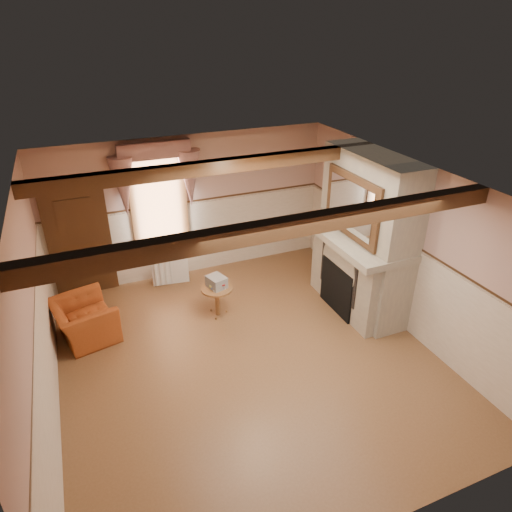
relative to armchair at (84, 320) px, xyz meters
name	(u,v)px	position (x,y,z in m)	size (l,w,h in m)	color
floor	(248,357)	(2.25, -1.49, -0.33)	(5.50, 6.00, 0.01)	brown
ceiling	(246,184)	(2.25, -1.49, 2.47)	(5.50, 6.00, 0.01)	silver
wall_back	(190,207)	(2.25, 1.51, 1.07)	(5.50, 0.02, 2.80)	tan
wall_front	(373,441)	(2.25, -4.49, 1.07)	(5.50, 0.02, 2.80)	tan
wall_left	(35,324)	(-0.50, -1.49, 1.07)	(0.02, 6.00, 2.80)	tan
wall_right	(405,246)	(5.00, -1.49, 1.07)	(0.02, 6.00, 2.80)	tan
wainscot	(247,317)	(2.25, -1.49, 0.42)	(5.50, 6.00, 1.50)	beige
chair_rail	(247,273)	(2.25, -1.49, 1.17)	(5.50, 6.00, 0.08)	black
firebox	(340,287)	(4.25, -0.89, 0.12)	(0.20, 0.95, 0.90)	black
armchair	(84,320)	(0.00, 0.00, 0.00)	(1.01, 0.88, 0.66)	#994219
side_table	(217,301)	(2.19, -0.21, -0.05)	(0.55, 0.55, 0.55)	brown
book_stack	(216,282)	(2.20, -0.19, 0.32)	(0.26, 0.32, 0.20)	#B7AD8C
radiator	(170,269)	(1.69, 1.21, -0.03)	(0.70, 0.18, 0.60)	white
bowl	(360,234)	(4.49, -0.95, 1.14)	(0.36, 0.36, 0.09)	brown
mantel_clock	(334,214)	(4.49, -0.11, 1.19)	(0.14, 0.24, 0.20)	black
oil_lamp	(345,219)	(4.49, -0.50, 1.23)	(0.11, 0.11, 0.28)	#B47633
candle_red	(388,251)	(4.49, -1.70, 1.17)	(0.06, 0.06, 0.16)	maroon
jar_yellow	(380,247)	(4.49, -1.51, 1.15)	(0.06, 0.06, 0.12)	gold
fireplace	(366,235)	(4.67, -0.89, 1.07)	(0.85, 2.00, 2.80)	gray
mantel	(357,239)	(4.49, -0.89, 1.03)	(1.05, 2.05, 0.12)	gray
overmantel_mirror	(351,206)	(4.31, -0.89, 1.64)	(0.06, 1.44, 1.04)	silver
door	(80,242)	(0.15, 1.45, 0.72)	(1.10, 0.10, 2.10)	black
window	(158,200)	(1.65, 1.48, 1.32)	(1.06, 0.08, 2.02)	white
window_drapes	(156,170)	(1.65, 1.39, 1.92)	(1.30, 0.14, 1.40)	gray
ceiling_beam_front	(287,227)	(2.25, -2.69, 2.37)	(5.50, 0.18, 0.20)	black
ceiling_beam_back	(216,167)	(2.25, -0.29, 2.37)	(5.50, 0.18, 0.20)	black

